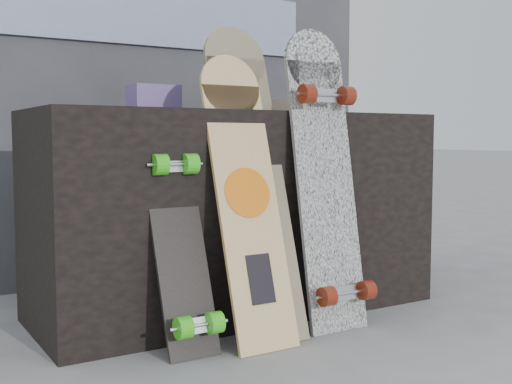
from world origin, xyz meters
TOP-DOWN VIEW (x-y plane):
  - ground at (0.00, 0.00)m, footprint 60.00×60.00m
  - vendor_table at (0.00, 0.50)m, footprint 1.60×0.60m
  - booth at (0.00, 1.35)m, footprint 2.40×0.22m
  - merch_box_purple at (-0.33, 0.56)m, footprint 0.18×0.12m
  - merch_box_small at (0.46, 0.54)m, footprint 0.14×0.14m
  - merch_box_flat at (0.17, 0.53)m, footprint 0.22×0.10m
  - longboard_geisha at (-0.17, 0.14)m, footprint 0.23×0.31m
  - longboard_celtic at (-0.11, 0.20)m, footprint 0.25×0.35m
  - longboard_cascadia at (0.17, 0.13)m, footprint 0.25×0.28m
  - skateboard_dark at (-0.41, 0.16)m, footprint 0.18×0.33m

SIDE VIEW (x-z plane):
  - ground at x=0.00m, z-range 0.00..0.00m
  - skateboard_dark at x=-0.41m, z-range 0.01..0.79m
  - vendor_table at x=0.00m, z-range 0.00..0.80m
  - longboard_geisha at x=-0.17m, z-range 0.03..1.02m
  - longboard_cascadia at x=0.17m, z-range 0.02..1.13m
  - longboard_celtic at x=-0.11m, z-range 0.03..1.15m
  - merch_box_flat at x=0.17m, z-range 0.80..0.86m
  - merch_box_purple at x=-0.33m, z-range 0.80..0.90m
  - merch_box_small at x=0.46m, z-range 0.80..0.92m
  - booth at x=0.00m, z-range 0.00..2.20m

